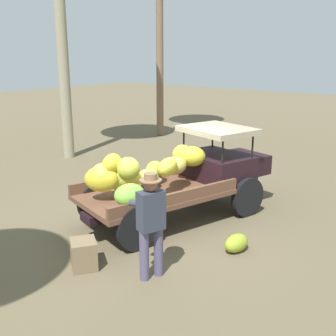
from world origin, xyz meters
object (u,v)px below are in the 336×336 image
object	(u,v)px
truck	(181,175)
farmer	(151,220)
loose_banana_bunch	(236,243)
wooden_crate	(84,254)

from	to	relation	value
truck	farmer	size ratio (longest dim) A/B	2.69
truck	farmer	xyz separation A→B (m)	(-2.31, -1.17, 0.04)
farmer	loose_banana_bunch	xyz separation A→B (m)	(1.62, -0.61, -0.82)
truck	farmer	distance (m)	2.59
truck	loose_banana_bunch	distance (m)	2.06
truck	wooden_crate	bearing A→B (deg)	-162.48
truck	loose_banana_bunch	world-z (taller)	truck
loose_banana_bunch	farmer	bearing A→B (deg)	159.50
farmer	loose_banana_bunch	bearing A→B (deg)	-92.15
truck	wooden_crate	distance (m)	2.88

